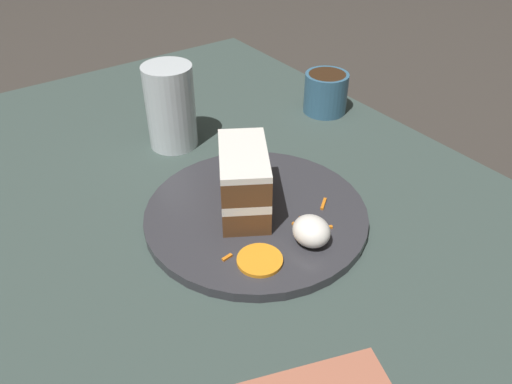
# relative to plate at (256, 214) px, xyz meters

# --- Properties ---
(ground_plane) EXTENTS (6.00, 6.00, 0.00)m
(ground_plane) POSITION_rel_plate_xyz_m (-0.01, -0.04, -0.04)
(ground_plane) COLOR #38332D
(ground_plane) RESTS_ON ground
(dining_table) EXTENTS (1.20, 0.83, 0.03)m
(dining_table) POSITION_rel_plate_xyz_m (-0.01, -0.04, -0.02)
(dining_table) COLOR #384742
(dining_table) RESTS_ON ground
(plate) EXTENTS (0.30, 0.30, 0.01)m
(plate) POSITION_rel_plate_xyz_m (0.00, 0.00, 0.00)
(plate) COLOR #333338
(plate) RESTS_ON dining_table
(cake_slice) EXTENTS (0.13, 0.11, 0.09)m
(cake_slice) POSITION_rel_plate_xyz_m (-0.01, -0.01, 0.05)
(cake_slice) COLOR brown
(cake_slice) RESTS_ON plate
(cream_dollop) EXTENTS (0.05, 0.04, 0.04)m
(cream_dollop) POSITION_rel_plate_xyz_m (0.09, 0.02, 0.02)
(cream_dollop) COLOR white
(cream_dollop) RESTS_ON plate
(orange_garnish) EXTENTS (0.06, 0.06, 0.00)m
(orange_garnish) POSITION_rel_plate_xyz_m (0.08, -0.05, 0.01)
(orange_garnish) COLOR orange
(orange_garnish) RESTS_ON plate
(carrot_shreds_scatter) EXTENTS (0.05, 0.18, 0.00)m
(carrot_shreds_scatter) POSITION_rel_plate_xyz_m (0.06, 0.03, 0.01)
(carrot_shreds_scatter) COLOR orange
(carrot_shreds_scatter) RESTS_ON plate
(drinking_glass) EXTENTS (0.08, 0.08, 0.14)m
(drinking_glass) POSITION_rel_plate_xyz_m (-0.24, 0.00, 0.05)
(drinking_glass) COLOR silver
(drinking_glass) RESTS_ON dining_table
(coffee_mug) EXTENTS (0.08, 0.08, 0.07)m
(coffee_mug) POSITION_rel_plate_xyz_m (-0.18, 0.29, 0.03)
(coffee_mug) COLOR #386684
(coffee_mug) RESTS_ON dining_table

